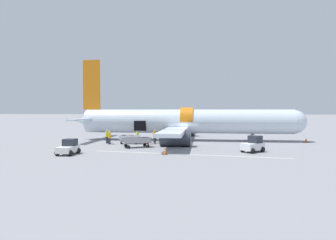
% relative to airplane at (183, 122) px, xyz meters
% --- Properties ---
extents(ground_plane, '(500.00, 500.00, 0.00)m').
position_rel_airplane_xyz_m(ground_plane, '(0.84, -2.75, -2.63)').
color(ground_plane, gray).
extents(apron_marking_line, '(19.44, 3.10, 0.01)m').
position_rel_airplane_xyz_m(apron_marking_line, '(1.21, -13.42, -2.63)').
color(apron_marking_line, silver).
rests_on(apron_marking_line, ground_plane).
extents(airplane, '(32.95, 27.34, 11.70)m').
position_rel_airplane_xyz_m(airplane, '(0.00, 0.00, 0.00)').
color(airplane, silver).
rests_on(airplane, ground_plane).
extents(baggage_tug_lead, '(1.86, 2.73, 1.50)m').
position_rel_airplane_xyz_m(baggage_tug_lead, '(-10.31, -14.75, -2.00)').
color(baggage_tug_lead, silver).
rests_on(baggage_tug_lead, ground_plane).
extents(baggage_tug_mid, '(2.68, 2.67, 1.69)m').
position_rel_airplane_xyz_m(baggage_tug_mid, '(7.96, -10.95, -1.94)').
color(baggage_tug_mid, white).
rests_on(baggage_tug_mid, ground_plane).
extents(baggage_cart_loading, '(3.54, 1.90, 1.12)m').
position_rel_airplane_xyz_m(baggage_cart_loading, '(-6.56, -4.98, -2.07)').
color(baggage_cart_loading, silver).
rests_on(baggage_cart_loading, ground_plane).
extents(baggage_cart_queued, '(4.01, 2.70, 1.14)m').
position_rel_airplane_xyz_m(baggage_cart_queued, '(-4.74, -8.60, -2.03)').
color(baggage_cart_queued, '#999BA0').
rests_on(baggage_cart_queued, ground_plane).
extents(ground_crew_loader_a, '(0.64, 0.45, 1.83)m').
position_rel_airplane_xyz_m(ground_crew_loader_a, '(-2.34, -4.66, -1.67)').
color(ground_crew_loader_a, '#2D2D33').
rests_on(ground_crew_loader_a, ground_plane).
extents(ground_crew_loader_b, '(0.42, 0.61, 1.77)m').
position_rel_airplane_xyz_m(ground_crew_loader_b, '(-3.54, -3.84, -1.70)').
color(ground_crew_loader_b, '#2D2D33').
rests_on(ground_crew_loader_b, ground_plane).
extents(ground_crew_driver, '(0.52, 0.54, 1.67)m').
position_rel_airplane_xyz_m(ground_crew_driver, '(-9.00, -5.96, -1.76)').
color(ground_crew_driver, '#2D2D33').
rests_on(ground_crew_driver, ground_plane).
extents(ground_crew_supervisor, '(0.47, 0.63, 1.81)m').
position_rel_airplane_xyz_m(ground_crew_supervisor, '(-9.62, -4.94, -1.68)').
color(ground_crew_supervisor, '#1E2338').
rests_on(ground_crew_supervisor, ground_plane).
extents(ground_crew_helper, '(0.35, 0.53, 1.54)m').
position_rel_airplane_xyz_m(ground_crew_helper, '(-6.14, -2.40, -1.82)').
color(ground_crew_helper, '#1E2338').
rests_on(ground_crew_helper, ground_plane).
extents(suitcase_on_tarmac_upright, '(0.50, 0.36, 0.77)m').
position_rel_airplane_xyz_m(suitcase_on_tarmac_upright, '(-4.33, -5.08, -2.30)').
color(suitcase_on_tarmac_upright, '#4C1E1E').
rests_on(suitcase_on_tarmac_upright, ground_plane).
extents(safety_cone_nose, '(0.60, 0.60, 0.61)m').
position_rel_airplane_xyz_m(safety_cone_nose, '(16.56, -0.61, -2.35)').
color(safety_cone_nose, black).
rests_on(safety_cone_nose, ground_plane).
extents(safety_cone_engine_left, '(0.51, 0.51, 0.66)m').
position_rel_airplane_xyz_m(safety_cone_engine_left, '(-0.92, -13.67, -2.33)').
color(safety_cone_engine_left, black).
rests_on(safety_cone_engine_left, ground_plane).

